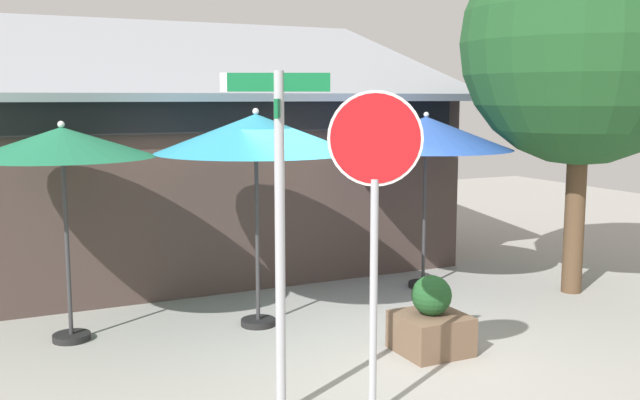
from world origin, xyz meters
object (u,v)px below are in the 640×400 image
stop_sign (375,190)px  patio_umbrella_royal_blue_right (426,134)px  street_sign_post (279,209)px  patio_umbrella_forest_green_left (62,145)px  sidewalk_planter (431,323)px  patio_umbrella_teal_center (256,135)px  shade_tree (593,47)px

stop_sign → patio_umbrella_royal_blue_right: 4.68m
street_sign_post → patio_umbrella_forest_green_left: bearing=116.1°
street_sign_post → sidewalk_planter: 2.78m
street_sign_post → patio_umbrella_teal_center: (0.76, 2.55, 0.52)m
patio_umbrella_teal_center → sidewalk_planter: patio_umbrella_teal_center is taller
sidewalk_planter → patio_umbrella_forest_green_left: bearing=148.8°
patio_umbrella_teal_center → patio_umbrella_royal_blue_right: patio_umbrella_teal_center is taller
patio_umbrella_forest_green_left → patio_umbrella_teal_center: bearing=-10.8°
shade_tree → sidewalk_planter: bearing=-161.2°
patio_umbrella_teal_center → patio_umbrella_royal_blue_right: bearing=12.8°
street_sign_post → patio_umbrella_forest_green_left: (-1.46, 2.98, 0.43)m
street_sign_post → patio_umbrella_teal_center: size_ratio=1.13×
patio_umbrella_forest_green_left → shade_tree: size_ratio=0.48×
stop_sign → sidewalk_planter: (1.43, 1.18, -1.73)m
street_sign_post → shade_tree: 6.23m
street_sign_post → shade_tree: (5.67, 1.97, 1.68)m
stop_sign → patio_umbrella_teal_center: 2.97m
patio_umbrella_royal_blue_right → sidewalk_planter: patio_umbrella_royal_blue_right is taller
street_sign_post → stop_sign: 0.85m
shade_tree → sidewalk_planter: (-3.50, -1.19, -3.23)m
street_sign_post → patio_umbrella_teal_center: street_sign_post is taller
patio_umbrella_teal_center → sidewalk_planter: size_ratio=3.08×
stop_sign → shade_tree: 5.67m
patio_umbrella_forest_green_left → patio_umbrella_royal_blue_right: patio_umbrella_royal_blue_right is taller
patio_umbrella_teal_center → patio_umbrella_royal_blue_right: 3.01m
stop_sign → patio_umbrella_forest_green_left: stop_sign is taller
street_sign_post → stop_sign: bearing=-28.2°
stop_sign → patio_umbrella_teal_center: stop_sign is taller
patio_umbrella_forest_green_left → sidewalk_planter: 4.68m
street_sign_post → patio_umbrella_forest_green_left: size_ratio=1.19×
shade_tree → patio_umbrella_royal_blue_right: bearing=147.7°
patio_umbrella_royal_blue_right → sidewalk_planter: (-1.52, -2.44, -1.99)m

